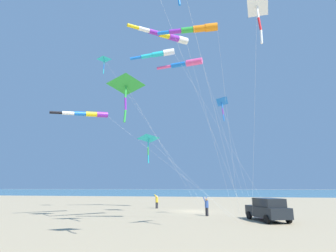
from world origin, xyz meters
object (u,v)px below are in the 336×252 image
person_adult_flyer (207,205)px  kite_delta_yellow_midlevel (104,60)px  parked_car (268,209)px  kite_delta_striped_overhead (221,102)px  kite_windsock_green_low_center (167,36)px  kite_delta_white_trailing (126,86)px  kite_windsock_black_fish_shape (159,54)px  kite_windsock_purple_drifting (186,64)px  kite_delta_red_high_left (256,6)px  kite_windsock_orange_high_right (196,29)px  kite_delta_teal_far_right (149,139)px  kite_windsock_checkered_midright (88,114)px  cooler_box (259,215)px  person_child_green_jacket (157,201)px

person_adult_flyer → kite_delta_yellow_midlevel: (2.07, 12.89, 18.26)m
parked_car → kite_delta_striped_overhead: (1.06, 3.26, 10.01)m
kite_delta_yellow_midlevel → kite_windsock_green_low_center: (-9.54, -10.30, -3.88)m
kite_delta_white_trailing → kite_windsock_black_fish_shape: size_ratio=0.52×
person_adult_flyer → kite_windsock_purple_drifting: 18.27m
parked_car → kite_delta_yellow_midlevel: bearing=74.1°
kite_delta_red_high_left → kite_windsock_black_fish_shape: (15.13, 9.81, 6.12)m
kite_windsock_green_low_center → kite_windsock_orange_high_right: bearing=-118.7°
parked_car → kite_windsock_green_low_center: bearing=119.6°
kite_windsock_purple_drifting → kite_delta_teal_far_right: kite_windsock_purple_drifting is taller
kite_delta_red_high_left → parked_car: bearing=-7.7°
kite_delta_striped_overhead → kite_windsock_green_low_center: kite_windsock_green_low_center is taller
parked_car → kite_windsock_checkered_midright: size_ratio=0.27×
parked_car → kite_delta_yellow_midlevel: (5.13, 18.04, 18.30)m
kite_windsock_checkered_midright → kite_windsock_green_low_center: kite_windsock_green_low_center is taller
kite_delta_teal_far_right → cooler_box: bearing=-95.2°
kite_windsock_orange_high_right → kite_delta_red_high_left: bearing=-123.7°
kite_windsock_green_low_center → parked_car: bearing=-60.4°
kite_delta_yellow_midlevel → kite_windsock_black_fish_shape: (1.49, -7.08, 0.95)m
person_adult_flyer → kite_delta_teal_far_right: size_ratio=0.19×
kite_windsock_orange_high_right → kite_windsock_checkered_midright: bearing=64.5°
kite_windsock_purple_drifting → kite_delta_white_trailing: size_ratio=1.73×
kite_windsock_green_low_center → kite_windsock_purple_drifting: 11.96m
person_adult_flyer → kite_windsock_black_fish_shape: 20.38m
person_adult_flyer → kite_windsock_black_fish_shape: (3.56, 5.82, 19.20)m
kite_delta_red_high_left → kite_windsock_checkered_midright: kite_delta_red_high_left is taller
parked_car → kite_delta_teal_far_right: kite_delta_teal_far_right is taller
person_adult_flyer → kite_delta_red_high_left: size_ratio=0.12×
kite_delta_yellow_midlevel → kite_windsock_orange_high_right: (-10.93, -12.83, -4.48)m
cooler_box → person_child_green_jacket: bearing=56.7°
kite_windsock_orange_high_right → kite_windsock_black_fish_shape: bearing=24.9°
kite_windsock_checkered_midright → kite_delta_striped_overhead: bearing=-84.4°
parked_car → person_adult_flyer: bearing=59.2°
kite_windsock_green_low_center → kite_delta_teal_far_right: (8.61, 3.77, -7.23)m
cooler_box → kite_delta_yellow_midlevel: bearing=83.7°
person_child_green_jacket → kite_delta_teal_far_right: size_ratio=0.18×
kite_delta_red_high_left → kite_delta_yellow_midlevel: (13.63, 16.89, 5.18)m
kite_delta_yellow_midlevel → kite_delta_striped_overhead: bearing=-105.4°
cooler_box → kite_delta_teal_far_right: size_ratio=0.06×
person_adult_flyer → kite_delta_yellow_midlevel: kite_delta_yellow_midlevel is taller
kite_delta_teal_far_right → kite_delta_striped_overhead: bearing=-110.9°
person_child_green_jacket → kite_windsock_black_fish_shape: 19.71m
kite_delta_striped_overhead → kite_windsock_black_fish_shape: size_ratio=0.54×
parked_car → kite_windsock_orange_high_right: kite_windsock_orange_high_right is taller
parked_car → person_adult_flyer: size_ratio=2.55×
parked_car → kite_delta_yellow_midlevel: size_ratio=0.24×
person_child_green_jacket → kite_windsock_green_low_center: bearing=-164.4°
cooler_box → kite_windsock_orange_high_right: (-8.98, 4.96, 14.56)m
cooler_box → kite_windsock_black_fish_shape: kite_windsock_black_fish_shape is taller
kite_delta_white_trailing → kite_windsock_orange_high_right: bearing=-88.2°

